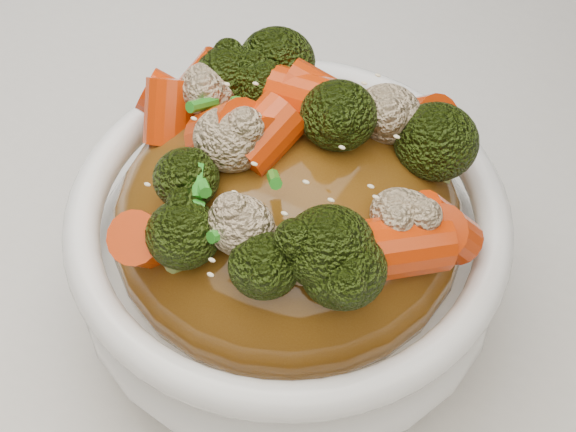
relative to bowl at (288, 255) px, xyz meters
The scene contains 8 objects.
tablecloth 0.09m from the bowl, 124.84° to the right, with size 1.20×0.80×0.04m, color silver.
bowl is the anchor object (origin of this frame).
sauce_base 0.03m from the bowl, ahead, with size 0.17×0.17×0.09m, color brown.
carrots 0.09m from the bowl, ahead, with size 0.17×0.17×0.05m, color red, non-canonical shape.
broccoli 0.09m from the bowl, ahead, with size 0.17×0.17×0.04m, color black, non-canonical shape.
cauliflower 0.09m from the bowl, ahead, with size 0.17×0.17×0.04m, color #CDB38C, non-canonical shape.
scallions 0.09m from the bowl, ahead, with size 0.13×0.13×0.02m, color #27861F, non-canonical shape.
sesame_seeds 0.09m from the bowl, 45.00° to the right, with size 0.15×0.15×0.01m, color beige, non-canonical shape.
Camera 1 is at (0.17, -0.17, 1.15)m, focal length 55.00 mm.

